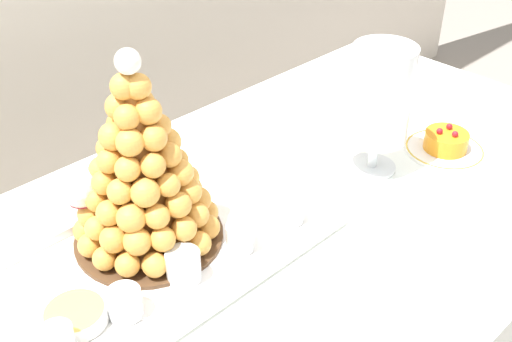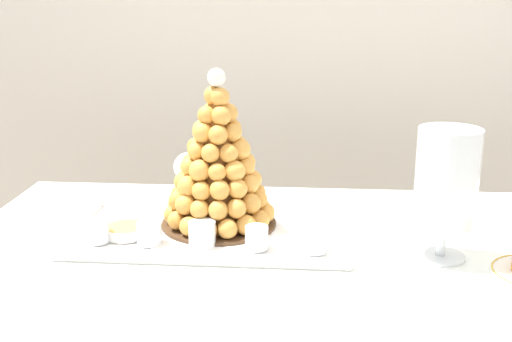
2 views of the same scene
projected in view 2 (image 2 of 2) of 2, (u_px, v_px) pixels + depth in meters
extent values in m
cylinder|color=brown|center=(68.00, 314.00, 1.86)|extent=(0.04, 0.04, 0.71)
cube|color=brown|center=(325.00, 255.00, 1.37)|extent=(1.58, 0.81, 0.02)
cube|color=white|center=(325.00, 250.00, 1.37)|extent=(1.64, 0.87, 0.00)
cube|color=white|center=(319.00, 255.00, 1.84)|extent=(1.64, 0.01, 0.40)
cube|color=white|center=(211.00, 235.00, 1.44)|extent=(0.61, 0.33, 0.01)
cube|color=white|center=(199.00, 260.00, 1.28)|extent=(0.61, 0.01, 0.02)
cube|color=white|center=(220.00, 206.00, 1.59)|extent=(0.61, 0.01, 0.02)
cube|color=white|center=(78.00, 226.00, 1.46)|extent=(0.01, 0.33, 0.02)
cube|color=white|center=(347.00, 234.00, 1.41)|extent=(0.01, 0.33, 0.02)
cylinder|color=white|center=(210.00, 233.00, 1.44)|extent=(0.30, 0.30, 0.00)
cylinder|color=#4C331E|center=(219.00, 223.00, 1.49)|extent=(0.27, 0.27, 0.01)
cone|color=#C07E36|center=(218.00, 157.00, 1.44)|extent=(0.18, 0.18, 0.31)
sphere|color=gold|center=(264.00, 213.00, 1.47)|extent=(0.05, 0.05, 0.05)
sphere|color=gold|center=(262.00, 208.00, 1.52)|extent=(0.04, 0.04, 0.04)
sphere|color=gold|center=(252.00, 202.00, 1.55)|extent=(0.04, 0.04, 0.04)
sphere|color=gold|center=(237.00, 198.00, 1.58)|extent=(0.04, 0.04, 0.04)
sphere|color=gold|center=(220.00, 198.00, 1.58)|extent=(0.04, 0.04, 0.04)
sphere|color=gold|center=(202.00, 199.00, 1.57)|extent=(0.05, 0.05, 0.05)
sphere|color=gold|center=(187.00, 203.00, 1.55)|extent=(0.05, 0.05, 0.05)
sphere|color=gold|center=(176.00, 208.00, 1.51)|extent=(0.04, 0.04, 0.04)
sphere|color=gold|center=(173.00, 215.00, 1.47)|extent=(0.04, 0.04, 0.04)
sphere|color=gold|center=(177.00, 220.00, 1.43)|extent=(0.04, 0.04, 0.04)
sphere|color=gold|center=(189.00, 226.00, 1.40)|extent=(0.04, 0.04, 0.04)
sphere|color=gold|center=(207.00, 229.00, 1.38)|extent=(0.05, 0.05, 0.05)
sphere|color=gold|center=(228.00, 229.00, 1.38)|extent=(0.04, 0.04, 0.04)
sphere|color=gold|center=(246.00, 225.00, 1.40)|extent=(0.05, 0.05, 0.05)
sphere|color=gold|center=(259.00, 221.00, 1.43)|extent=(0.05, 0.05, 0.05)
sphere|color=gold|center=(257.00, 192.00, 1.49)|extent=(0.04, 0.04, 0.04)
sphere|color=gold|center=(249.00, 189.00, 1.53)|extent=(0.04, 0.04, 0.04)
sphere|color=gold|center=(235.00, 186.00, 1.55)|extent=(0.04, 0.04, 0.04)
sphere|color=gold|center=(219.00, 185.00, 1.56)|extent=(0.04, 0.04, 0.04)
sphere|color=gold|center=(202.00, 186.00, 1.55)|extent=(0.04, 0.04, 0.04)
sphere|color=gold|center=(188.00, 189.00, 1.52)|extent=(0.05, 0.05, 0.05)
sphere|color=gold|center=(180.00, 194.00, 1.49)|extent=(0.04, 0.04, 0.04)
sphere|color=gold|center=(178.00, 201.00, 1.45)|extent=(0.05, 0.05, 0.05)
sphere|color=gold|center=(185.00, 205.00, 1.41)|extent=(0.05, 0.05, 0.05)
sphere|color=gold|center=(200.00, 209.00, 1.39)|extent=(0.04, 0.04, 0.04)
sphere|color=gold|center=(218.00, 210.00, 1.38)|extent=(0.04, 0.04, 0.04)
sphere|color=gold|center=(237.00, 209.00, 1.39)|extent=(0.04, 0.04, 0.04)
sphere|color=gold|center=(251.00, 203.00, 1.42)|extent=(0.05, 0.05, 0.05)
sphere|color=gold|center=(258.00, 199.00, 1.45)|extent=(0.04, 0.04, 0.04)
sphere|color=gold|center=(247.00, 175.00, 1.50)|extent=(0.05, 0.05, 0.05)
sphere|color=gold|center=(234.00, 172.00, 1.53)|extent=(0.04, 0.04, 0.04)
sphere|color=gold|center=(217.00, 171.00, 1.54)|extent=(0.04, 0.04, 0.04)
sphere|color=gold|center=(200.00, 173.00, 1.52)|extent=(0.04, 0.04, 0.04)
sphere|color=gold|center=(188.00, 176.00, 1.49)|extent=(0.04, 0.04, 0.04)
sphere|color=gold|center=(183.00, 182.00, 1.45)|extent=(0.04, 0.04, 0.04)
sphere|color=gold|center=(188.00, 186.00, 1.41)|extent=(0.05, 0.05, 0.05)
sphere|color=gold|center=(201.00, 191.00, 1.39)|extent=(0.04, 0.04, 0.04)
sphere|color=gold|center=(220.00, 190.00, 1.38)|extent=(0.04, 0.04, 0.04)
sphere|color=gold|center=(238.00, 189.00, 1.40)|extent=(0.04, 0.04, 0.04)
sphere|color=gold|center=(250.00, 184.00, 1.43)|extent=(0.04, 0.04, 0.04)
sphere|color=gold|center=(253.00, 179.00, 1.47)|extent=(0.04, 0.04, 0.04)
sphere|color=gold|center=(235.00, 157.00, 1.50)|extent=(0.05, 0.05, 0.05)
sphere|color=gold|center=(219.00, 156.00, 1.51)|extent=(0.05, 0.05, 0.05)
sphere|color=gold|center=(202.00, 159.00, 1.50)|extent=(0.05, 0.05, 0.05)
sphere|color=gold|center=(191.00, 162.00, 1.47)|extent=(0.04, 0.04, 0.04)
sphere|color=gold|center=(190.00, 166.00, 1.43)|extent=(0.04, 0.04, 0.04)
sphere|color=gold|center=(200.00, 171.00, 1.40)|extent=(0.05, 0.05, 0.05)
sphere|color=gold|center=(217.00, 172.00, 1.39)|extent=(0.04, 0.04, 0.04)
sphere|color=gold|center=(235.00, 171.00, 1.40)|extent=(0.05, 0.05, 0.05)
sphere|color=gold|center=(245.00, 167.00, 1.43)|extent=(0.04, 0.04, 0.04)
sphere|color=gold|center=(245.00, 162.00, 1.47)|extent=(0.05, 0.05, 0.05)
sphere|color=gold|center=(224.00, 143.00, 1.49)|extent=(0.05, 0.05, 0.05)
sphere|color=gold|center=(207.00, 143.00, 1.48)|extent=(0.04, 0.04, 0.04)
sphere|color=gold|center=(196.00, 146.00, 1.45)|extent=(0.04, 0.04, 0.04)
sphere|color=gold|center=(197.00, 151.00, 1.41)|extent=(0.04, 0.04, 0.04)
sphere|color=gold|center=(210.00, 153.00, 1.39)|extent=(0.04, 0.04, 0.04)
sphere|color=gold|center=(229.00, 153.00, 1.39)|extent=(0.04, 0.04, 0.04)
sphere|color=gold|center=(240.00, 149.00, 1.43)|extent=(0.05, 0.05, 0.05)
sphere|color=gold|center=(238.00, 145.00, 1.46)|extent=(0.05, 0.05, 0.05)
sphere|color=gold|center=(217.00, 127.00, 1.46)|extent=(0.04, 0.04, 0.04)
sphere|color=gold|center=(202.00, 130.00, 1.44)|extent=(0.05, 0.05, 0.05)
sphere|color=gold|center=(203.00, 133.00, 1.40)|extent=(0.05, 0.05, 0.05)
sphere|color=gold|center=(218.00, 135.00, 1.39)|extent=(0.04, 0.04, 0.04)
sphere|color=gold|center=(233.00, 133.00, 1.41)|extent=(0.04, 0.04, 0.04)
sphere|color=gold|center=(232.00, 129.00, 1.45)|extent=(0.05, 0.05, 0.05)
sphere|color=gold|center=(213.00, 112.00, 1.44)|extent=(0.05, 0.05, 0.05)
sphere|color=gold|center=(207.00, 115.00, 1.41)|extent=(0.04, 0.04, 0.04)
sphere|color=gold|center=(221.00, 116.00, 1.39)|extent=(0.04, 0.04, 0.04)
sphere|color=gold|center=(227.00, 114.00, 1.43)|extent=(0.05, 0.05, 0.05)
sphere|color=gold|center=(213.00, 95.00, 1.41)|extent=(0.04, 0.04, 0.04)
sphere|color=gold|center=(220.00, 97.00, 1.40)|extent=(0.04, 0.04, 0.04)
sphere|color=white|center=(216.00, 77.00, 1.39)|extent=(0.04, 0.04, 0.04)
cylinder|color=silver|center=(98.00, 231.00, 1.38)|extent=(0.05, 0.05, 0.05)
cylinder|color=brown|center=(98.00, 237.00, 1.39)|extent=(0.04, 0.04, 0.02)
cylinder|color=#8C603D|center=(98.00, 229.00, 1.38)|extent=(0.04, 0.04, 0.02)
sphere|color=brown|center=(97.00, 225.00, 1.37)|extent=(0.01, 0.01, 0.01)
cylinder|color=silver|center=(149.00, 233.00, 1.37)|extent=(0.05, 0.05, 0.05)
cylinder|color=gold|center=(150.00, 239.00, 1.38)|extent=(0.05, 0.05, 0.02)
cylinder|color=#EAC166|center=(149.00, 232.00, 1.37)|extent=(0.05, 0.05, 0.01)
sphere|color=brown|center=(146.00, 226.00, 1.37)|extent=(0.02, 0.02, 0.02)
cylinder|color=silver|center=(202.00, 234.00, 1.36)|extent=(0.06, 0.06, 0.05)
cylinder|color=brown|center=(202.00, 240.00, 1.37)|extent=(0.05, 0.05, 0.02)
cylinder|color=#8C603D|center=(202.00, 232.00, 1.36)|extent=(0.05, 0.05, 0.02)
sphere|color=brown|center=(200.00, 227.00, 1.36)|extent=(0.02, 0.02, 0.02)
cylinder|color=silver|center=(257.00, 238.00, 1.35)|extent=(0.05, 0.05, 0.05)
cylinder|color=gold|center=(257.00, 244.00, 1.35)|extent=(0.04, 0.04, 0.02)
cylinder|color=#EAC166|center=(257.00, 236.00, 1.34)|extent=(0.04, 0.04, 0.01)
sphere|color=brown|center=(255.00, 230.00, 1.35)|extent=(0.01, 0.01, 0.01)
cylinder|color=silver|center=(314.00, 240.00, 1.33)|extent=(0.06, 0.06, 0.05)
cylinder|color=brown|center=(314.00, 246.00, 1.34)|extent=(0.05, 0.05, 0.02)
cylinder|color=#8C603D|center=(314.00, 238.00, 1.33)|extent=(0.05, 0.05, 0.02)
sphere|color=brown|center=(311.00, 232.00, 1.33)|extent=(0.02, 0.02, 0.02)
cylinder|color=white|center=(126.00, 231.00, 1.42)|extent=(0.10, 0.10, 0.02)
cylinder|color=#F2CC59|center=(126.00, 227.00, 1.42)|extent=(0.09, 0.09, 0.00)
cylinder|color=white|center=(440.00, 256.00, 1.33)|extent=(0.10, 0.10, 0.01)
cylinder|color=white|center=(442.00, 239.00, 1.32)|extent=(0.02, 0.02, 0.07)
cylinder|color=white|center=(447.00, 177.00, 1.28)|extent=(0.13, 0.13, 0.20)
cylinder|color=#D199D8|center=(450.00, 216.00, 1.30)|extent=(0.05, 0.04, 0.04)
cylinder|color=#9ED860|center=(442.00, 214.00, 1.31)|extent=(0.05, 0.05, 0.02)
cylinder|color=#72B2E0|center=(436.00, 216.00, 1.30)|extent=(0.05, 0.05, 0.04)
cylinder|color=#72B2E0|center=(445.00, 219.00, 1.29)|extent=(0.06, 0.05, 0.06)
cylinder|color=pink|center=(453.00, 204.00, 1.31)|extent=(0.05, 0.05, 0.04)
cylinder|color=brown|center=(434.00, 202.00, 1.32)|extent=(0.06, 0.05, 0.06)
cylinder|color=#72B2E0|center=(442.00, 207.00, 1.29)|extent=(0.05, 0.04, 0.03)
cylinder|color=#9ED860|center=(452.00, 211.00, 1.27)|extent=(0.05, 0.05, 0.04)
cylinder|color=#D199D8|center=(445.00, 195.00, 1.30)|extent=(0.06, 0.05, 0.06)
cylinder|color=pink|center=(433.00, 195.00, 1.30)|extent=(0.05, 0.04, 0.05)
cylinder|color=yellow|center=(442.00, 198.00, 1.28)|extent=(0.05, 0.05, 0.03)
cylinder|color=brown|center=(462.00, 198.00, 1.28)|extent=(0.05, 0.05, 0.04)
cylinder|color=#9ED860|center=(442.00, 183.00, 1.31)|extent=(0.05, 0.05, 0.05)
cylinder|color=yellow|center=(432.00, 186.00, 1.29)|extent=(0.04, 0.04, 0.03)
cylinder|color=#9ED860|center=(454.00, 190.00, 1.26)|extent=(0.05, 0.04, 0.05)
cylinder|color=#D199D8|center=(457.00, 187.00, 1.28)|extent=(0.06, 0.05, 0.06)
cylinder|color=pink|center=(435.00, 174.00, 1.30)|extent=(0.05, 0.04, 0.02)
cylinder|color=#72B2E0|center=(440.00, 179.00, 1.27)|extent=(0.05, 0.05, 0.03)
cylinder|color=#72B2E0|center=(458.00, 181.00, 1.25)|extent=(0.05, 0.04, 0.04)
cylinder|color=#F9A54C|center=(457.00, 174.00, 1.30)|extent=(0.06, 0.05, 0.05)
cylinder|color=#E54C47|center=(441.00, 167.00, 1.27)|extent=(0.05, 0.05, 0.04)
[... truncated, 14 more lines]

